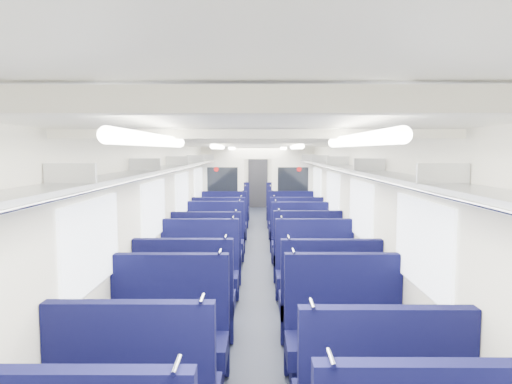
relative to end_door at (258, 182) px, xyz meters
name	(u,v)px	position (x,y,z in m)	size (l,w,h in m)	color
floor	(258,262)	(0.00, -8.94, -1.00)	(2.80, 18.00, 0.01)	black
ceiling	(258,143)	(0.00, -8.94, 1.35)	(2.80, 18.00, 0.01)	white
wall_left	(187,203)	(-1.40, -8.94, 0.18)	(0.02, 18.00, 2.35)	silver
dado_left	(188,245)	(-1.39, -8.94, -0.65)	(0.03, 17.90, 0.70)	black
wall_right	(329,203)	(1.40, -8.94, 0.18)	(0.02, 18.00, 2.35)	silver
dado_right	(327,245)	(1.39, -8.94, -0.65)	(0.03, 17.90, 0.70)	black
wall_far	(258,177)	(0.00, 0.06, 0.18)	(2.80, 0.02, 2.35)	silver
luggage_rack_left	(196,163)	(-1.21, -8.94, 0.97)	(0.36, 17.40, 0.18)	#B2B5BA
luggage_rack_right	(320,163)	(1.21, -8.94, 0.97)	(0.36, 17.40, 0.18)	#B2B5BA
windows	(258,193)	(0.00, -9.40, 0.42)	(2.78, 15.60, 0.75)	white
ceiling_fittings	(258,146)	(0.00, -9.20, 1.29)	(2.70, 16.06, 0.11)	silver
end_door	(258,182)	(0.00, 0.00, 0.00)	(0.75, 0.06, 2.00)	black
bulkhead	(258,190)	(0.00, -6.50, 0.23)	(2.80, 0.10, 2.35)	silver
seat_6	(168,345)	(-0.83, -13.77, -0.61)	(1.13, 0.62, 1.25)	#0B0C36
seat_7	(345,344)	(0.83, -13.75, -0.61)	(1.13, 0.62, 1.25)	#0B0C36
seat_8	(186,307)	(-0.83, -12.71, -0.61)	(1.13, 0.62, 1.25)	#0B0C36
seat_9	(328,308)	(0.83, -12.73, -0.61)	(1.13, 0.62, 1.25)	#0B0C36
seat_10	(199,278)	(-0.83, -11.50, -0.61)	(1.13, 0.62, 1.25)	#0B0C36
seat_11	(315,278)	(0.83, -11.49, -0.61)	(1.13, 0.62, 1.25)	#0B0C36
seat_12	(208,260)	(-0.83, -10.42, -0.61)	(1.13, 0.62, 1.25)	#0B0C36
seat_13	(306,258)	(0.83, -10.27, -0.61)	(1.13, 0.62, 1.25)	#0B0C36
seat_14	(215,245)	(-0.83, -9.15, -0.61)	(1.13, 0.62, 1.25)	#0B0C36
seat_15	(301,246)	(0.83, -9.27, -0.61)	(1.13, 0.62, 1.25)	#0B0C36
seat_16	(219,235)	(-0.83, -8.07, -0.61)	(1.13, 0.62, 1.25)	#0B0C36
seat_17	(296,235)	(0.83, -8.03, -0.61)	(1.13, 0.62, 1.25)	#0B0C36
seat_18	(223,226)	(-0.83, -6.91, -0.61)	(1.13, 0.62, 1.25)	#0B0C36
seat_19	(292,226)	(0.83, -6.84, -0.61)	(1.13, 0.62, 1.25)	#0B0C36
seat_20	(229,215)	(-0.83, -4.89, -0.61)	(1.13, 0.62, 1.25)	#0B0C36
seat_21	(287,215)	(0.83, -4.90, -0.61)	(1.13, 0.62, 1.25)	#0B0C36
seat_22	(231,209)	(-0.83, -3.70, -0.61)	(1.13, 0.62, 1.25)	#0B0C36
seat_23	(284,209)	(0.83, -3.70, -0.61)	(1.13, 0.62, 1.25)	#0B0C36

